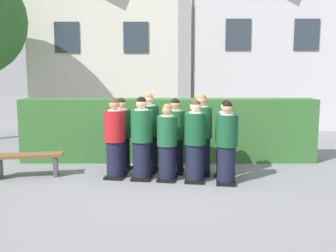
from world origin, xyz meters
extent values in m
plane|color=slate|center=(0.00, 0.00, 0.00)|extent=(60.00, 60.00, 0.00)
cylinder|color=black|center=(-1.08, 0.20, 0.37)|extent=(0.36, 0.36, 0.75)
cube|color=black|center=(-1.08, 0.20, 0.03)|extent=(0.45, 0.53, 0.05)
cylinder|color=#AD191E|center=(-1.08, 0.20, 1.06)|extent=(0.42, 0.42, 0.62)
cylinder|color=white|center=(-1.08, 0.20, 1.37)|extent=(0.26, 0.26, 0.03)
cube|color=#236038|center=(-1.04, 0.40, 1.18)|extent=(0.04, 0.02, 0.27)
sphere|color=tan|center=(-1.08, 0.20, 1.50)|extent=(0.21, 0.21, 0.21)
sphere|color=#472D19|center=(-1.08, 0.20, 1.53)|extent=(0.19, 0.19, 0.19)
cylinder|color=black|center=(-0.53, 0.10, 0.38)|extent=(0.36, 0.36, 0.76)
cube|color=black|center=(-0.53, 0.10, 0.03)|extent=(0.45, 0.53, 0.05)
cylinder|color=#19512D|center=(-0.53, 0.10, 1.08)|extent=(0.43, 0.43, 0.63)
cylinder|color=white|center=(-0.53, 0.10, 1.40)|extent=(0.27, 0.27, 0.03)
cube|color=navy|center=(-0.50, 0.30, 1.20)|extent=(0.04, 0.02, 0.28)
sphere|color=tan|center=(-0.53, 0.10, 1.52)|extent=(0.22, 0.22, 0.22)
sphere|color=black|center=(-0.53, 0.10, 1.56)|extent=(0.20, 0.20, 0.20)
cube|color=white|center=(-0.49, 0.37, 0.98)|extent=(0.15, 0.03, 0.20)
cylinder|color=black|center=(-0.03, 0.00, 0.35)|extent=(0.34, 0.34, 0.70)
cube|color=black|center=(-0.03, 0.00, 0.03)|extent=(0.43, 0.49, 0.05)
cylinder|color=#19512D|center=(-0.03, 0.00, 0.99)|extent=(0.40, 0.40, 0.58)
cylinder|color=white|center=(-0.03, 0.00, 1.29)|extent=(0.25, 0.25, 0.03)
cube|color=gold|center=(0.01, 0.18, 1.11)|extent=(0.04, 0.02, 0.25)
sphere|color=tan|center=(-0.03, 0.00, 1.40)|extent=(0.20, 0.20, 0.20)
sphere|color=olive|center=(-0.03, 0.00, 1.43)|extent=(0.18, 0.18, 0.18)
cylinder|color=black|center=(0.52, -0.08, 0.37)|extent=(0.35, 0.35, 0.74)
cube|color=black|center=(0.52, -0.08, 0.03)|extent=(0.43, 0.51, 0.05)
cylinder|color=#144728|center=(0.52, -0.08, 1.05)|extent=(0.42, 0.42, 0.61)
cylinder|color=white|center=(0.52, -0.08, 1.36)|extent=(0.26, 0.26, 0.03)
cube|color=gold|center=(0.55, 0.12, 1.17)|extent=(0.04, 0.02, 0.27)
sphere|color=beige|center=(0.52, -0.08, 1.48)|extent=(0.21, 0.21, 0.21)
sphere|color=#472D19|center=(0.52, -0.08, 1.51)|extent=(0.19, 0.19, 0.19)
cube|color=white|center=(0.56, 0.19, 0.96)|extent=(0.15, 0.03, 0.20)
cylinder|color=black|center=(1.11, -0.22, 0.37)|extent=(0.35, 0.35, 0.73)
cube|color=black|center=(1.11, -0.22, 0.03)|extent=(0.42, 0.50, 0.05)
cylinder|color=#144728|center=(1.11, -0.22, 1.03)|extent=(0.41, 0.41, 0.60)
cylinder|color=white|center=(1.11, -0.22, 1.34)|extent=(0.26, 0.26, 0.03)
cube|color=#236038|center=(1.14, -0.02, 1.15)|extent=(0.04, 0.02, 0.27)
sphere|color=tan|center=(1.11, -0.22, 1.46)|extent=(0.21, 0.21, 0.21)
sphere|color=black|center=(1.11, -0.22, 1.49)|extent=(0.19, 0.19, 0.19)
cylinder|color=black|center=(-1.01, 0.79, 0.36)|extent=(0.35, 0.35, 0.73)
cube|color=black|center=(-1.01, 0.79, 0.03)|extent=(0.47, 0.53, 0.05)
cylinder|color=#144728|center=(-1.01, 0.79, 1.03)|extent=(0.41, 0.41, 0.60)
cylinder|color=white|center=(-1.01, 0.79, 1.34)|extent=(0.26, 0.26, 0.03)
cube|color=gold|center=(-0.97, 0.98, 1.15)|extent=(0.04, 0.02, 0.26)
sphere|color=tan|center=(-1.01, 0.79, 1.45)|extent=(0.21, 0.21, 0.21)
sphere|color=black|center=(-1.01, 0.79, 1.49)|extent=(0.19, 0.19, 0.19)
cylinder|color=black|center=(-0.42, 0.68, 0.39)|extent=(0.37, 0.37, 0.78)
cube|color=black|center=(-0.42, 0.68, 0.03)|extent=(0.50, 0.56, 0.05)
cylinder|color=#144728|center=(-0.42, 0.68, 1.11)|extent=(0.44, 0.44, 0.65)
cylinder|color=white|center=(-0.42, 0.68, 1.44)|extent=(0.27, 0.27, 0.03)
cube|color=#236038|center=(-0.37, 0.88, 1.24)|extent=(0.04, 0.02, 0.28)
sphere|color=tan|center=(-0.42, 0.68, 1.56)|extent=(0.22, 0.22, 0.22)
sphere|color=olive|center=(-0.42, 0.68, 1.60)|extent=(0.20, 0.20, 0.20)
cylinder|color=black|center=(0.14, 0.56, 0.37)|extent=(0.35, 0.35, 0.73)
cube|color=black|center=(0.14, 0.56, 0.03)|extent=(0.42, 0.49, 0.05)
cylinder|color=#1E5B33|center=(0.14, 0.56, 1.03)|extent=(0.41, 0.41, 0.61)
cylinder|color=white|center=(0.14, 0.56, 1.34)|extent=(0.26, 0.26, 0.03)
cube|color=gold|center=(0.16, 0.76, 1.16)|extent=(0.04, 0.02, 0.27)
sphere|color=tan|center=(0.14, 0.56, 1.46)|extent=(0.21, 0.21, 0.21)
sphere|color=black|center=(0.14, 0.56, 1.50)|extent=(0.19, 0.19, 0.19)
cylinder|color=black|center=(0.68, 0.44, 0.39)|extent=(0.37, 0.37, 0.78)
cube|color=black|center=(0.68, 0.44, 0.03)|extent=(0.46, 0.54, 0.05)
cylinder|color=#1E5B33|center=(0.68, 0.44, 1.11)|extent=(0.44, 0.44, 0.65)
cylinder|color=white|center=(0.68, 0.44, 1.43)|extent=(0.27, 0.27, 0.03)
cube|color=navy|center=(0.71, 0.64, 1.23)|extent=(0.04, 0.02, 0.28)
sphere|color=tan|center=(0.68, 0.44, 1.56)|extent=(0.22, 0.22, 0.22)
sphere|color=olive|center=(0.68, 0.44, 1.60)|extent=(0.20, 0.20, 0.20)
cylinder|color=black|center=(1.17, 0.36, 0.36)|extent=(0.35, 0.35, 0.72)
cube|color=black|center=(1.17, 0.36, 0.03)|extent=(0.46, 0.52, 0.05)
cylinder|color=#1E5B33|center=(1.17, 0.36, 1.02)|extent=(0.41, 0.41, 0.60)
cylinder|color=white|center=(1.17, 0.36, 1.33)|extent=(0.25, 0.25, 0.03)
cube|color=navy|center=(1.22, 0.55, 1.14)|extent=(0.04, 0.02, 0.26)
sphere|color=beige|center=(1.17, 0.36, 1.44)|extent=(0.20, 0.20, 0.20)
sphere|color=black|center=(1.17, 0.36, 1.48)|extent=(0.19, 0.19, 0.19)
cube|color=#33662D|center=(0.00, 1.73, 0.75)|extent=(7.00, 0.70, 1.51)
cube|color=beige|center=(-2.41, 8.12, 2.74)|extent=(5.53, 3.00, 5.47)
cube|color=#2D3842|center=(-3.66, 6.60, 3.39)|extent=(0.90, 0.04, 1.10)
cube|color=#2D3842|center=(-1.17, 6.60, 3.39)|extent=(0.90, 0.04, 1.10)
cube|color=silver|center=(3.71, 7.96, 2.80)|extent=(5.42, 3.04, 5.60)
cube|color=#2D3842|center=(2.49, 6.42, 3.47)|extent=(0.90, 0.04, 1.10)
cube|color=#2D3842|center=(4.93, 6.42, 3.47)|extent=(0.90, 0.04, 1.10)
cube|color=brown|center=(-2.88, 0.24, 0.45)|extent=(1.44, 0.63, 0.06)
cube|color=#4C4C51|center=(-2.34, 0.35, 0.21)|extent=(0.14, 0.33, 0.42)
camera|label=1|loc=(-0.01, -7.26, 2.11)|focal=40.22mm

